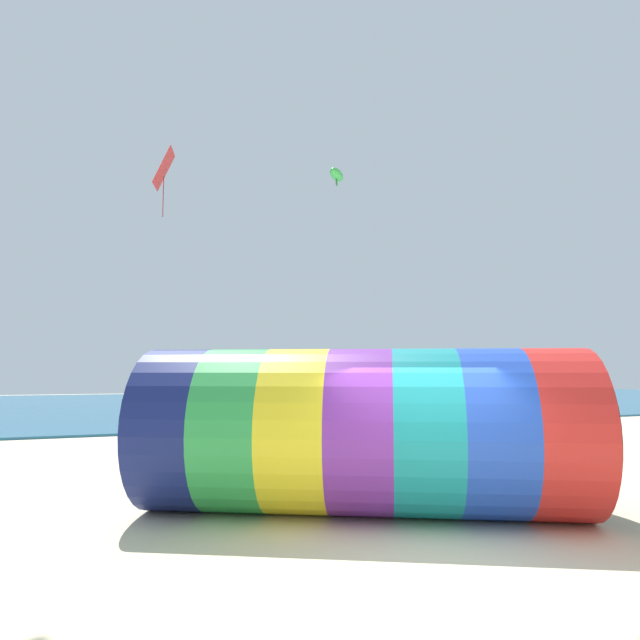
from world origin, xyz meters
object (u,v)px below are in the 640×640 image
(kite_red_diamond, at_px, (164,169))
(bystander_far_left, at_px, (379,425))
(giant_inflatable_tube, at_px, (363,431))
(kite_green_parafoil, at_px, (337,175))
(bystander_mid_beach, at_px, (141,424))

(kite_red_diamond, height_order, bystander_far_left, kite_red_diamond)
(giant_inflatable_tube, distance_m, kite_green_parafoil, 8.31)
(giant_inflatable_tube, relative_size, bystander_far_left, 4.67)
(bystander_mid_beach, bearing_deg, giant_inflatable_tube, -69.78)
(kite_red_diamond, bearing_deg, bystander_mid_beach, -100.72)
(giant_inflatable_tube, distance_m, bystander_far_left, 6.92)
(bystander_mid_beach, height_order, bystander_far_left, bystander_mid_beach)
(kite_green_parafoil, height_order, bystander_far_left, kite_green_parafoil)
(bystander_mid_beach, bearing_deg, kite_red_diamond, 79.28)
(giant_inflatable_tube, relative_size, kite_red_diamond, 2.98)
(kite_red_diamond, height_order, bystander_mid_beach, kite_red_diamond)
(kite_green_parafoil, bearing_deg, bystander_mid_beach, 143.88)
(bystander_mid_beach, distance_m, bystander_far_left, 6.93)
(giant_inflatable_tube, height_order, bystander_far_left, giant_inflatable_tube)
(kite_green_parafoil, relative_size, bystander_far_left, 0.53)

